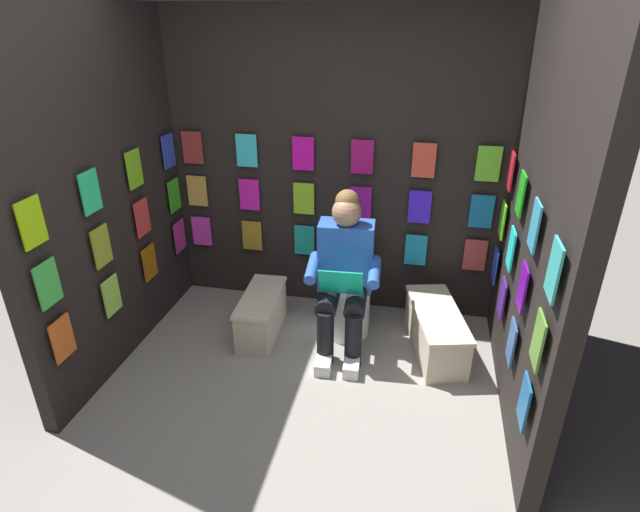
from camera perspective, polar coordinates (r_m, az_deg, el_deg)
ground_plane at (r=3.10m, az=-5.85°, el=-22.79°), size 30.00×30.00×0.00m
display_wall_back at (r=4.09m, az=1.59°, el=9.73°), size 2.75×0.14×2.37m
display_wall_left at (r=3.16m, az=23.29°, el=2.57°), size 0.14×1.88×2.37m
display_wall_right at (r=3.72m, az=-22.83°, el=6.05°), size 0.14×1.88×2.37m
toilet at (r=4.02m, az=2.99°, el=-3.89°), size 0.42×0.56×0.77m
person_reading at (r=3.69m, az=2.71°, el=-1.94°), size 0.54×0.70×1.19m
comic_longbox_near at (r=4.03m, az=-6.57°, el=-6.50°), size 0.31×0.68×0.35m
comic_longbox_far at (r=3.90m, az=12.82°, el=-8.22°), size 0.51×0.86×0.35m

